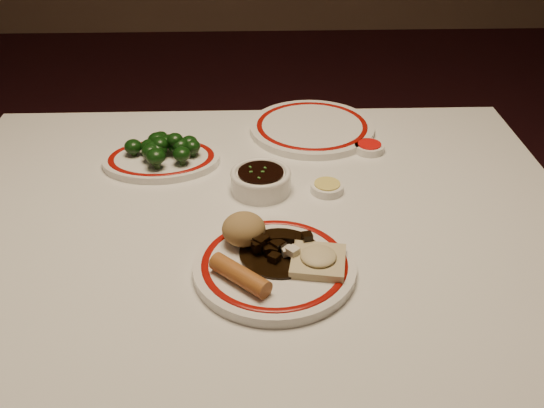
{
  "coord_description": "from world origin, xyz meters",
  "views": [
    {
      "loc": [
        0.01,
        -0.92,
        1.37
      ],
      "look_at": [
        0.03,
        -0.05,
        0.8
      ],
      "focal_mm": 40.0,
      "sensor_mm": 36.0,
      "label": 1
    }
  ],
  "objects": [
    {
      "name": "rice_mound",
      "position": [
        -0.01,
        -0.11,
        0.79
      ],
      "size": [
        0.07,
        0.07,
        0.05
      ],
      "primitive_type": "ellipsoid",
      "color": "#997848",
      "rests_on": "main_plate"
    },
    {
      "name": "soy_bowl",
      "position": [
        0.02,
        0.08,
        0.77
      ],
      "size": [
        0.11,
        0.11,
        0.04
      ],
      "color": "white",
      "rests_on": "dining_table"
    },
    {
      "name": "broccoli_pile",
      "position": [
        -0.18,
        0.19,
        0.79
      ],
      "size": [
        0.16,
        0.13,
        0.05
      ],
      "color": "#23471C",
      "rests_on": "broccoli_plate"
    },
    {
      "name": "fried_wonton",
      "position": [
        0.1,
        -0.18,
        0.78
      ],
      "size": [
        0.1,
        0.1,
        0.02
      ],
      "color": "#C4B78A",
      "rests_on": "main_plate"
    },
    {
      "name": "broccoli_plate",
      "position": [
        -0.19,
        0.19,
        0.76
      ],
      "size": [
        0.25,
        0.22,
        0.02
      ],
      "color": "white",
      "rests_on": "dining_table"
    },
    {
      "name": "stirfry_heap",
      "position": [
        0.04,
        -0.14,
        0.78
      ],
      "size": [
        0.13,
        0.13,
        0.03
      ],
      "color": "black",
      "rests_on": "main_plate"
    },
    {
      "name": "dining_table",
      "position": [
        0.0,
        0.0,
        0.66
      ],
      "size": [
        1.2,
        0.9,
        0.75
      ],
      "color": "white",
      "rests_on": "ground"
    },
    {
      "name": "mustard_dish",
      "position": [
        0.14,
        0.07,
        0.76
      ],
      "size": [
        0.06,
        0.06,
        0.02
      ],
      "color": "white",
      "rests_on": "dining_table"
    },
    {
      "name": "far_plate",
      "position": [
        0.14,
        0.33,
        0.76
      ],
      "size": [
        0.35,
        0.35,
        0.02
      ],
      "color": "white",
      "rests_on": "dining_table"
    },
    {
      "name": "spring_roll",
      "position": [
        -0.02,
        -0.21,
        0.78
      ],
      "size": [
        0.1,
        0.09,
        0.03
      ],
      "primitive_type": "cylinder",
      "rotation": [
        1.57,
        0.0,
        0.81
      ],
      "color": "#A96229",
      "rests_on": "main_plate"
    },
    {
      "name": "main_plate",
      "position": [
        0.03,
        -0.17,
        0.76
      ],
      "size": [
        0.26,
        0.26,
        0.02
      ],
      "color": "white",
      "rests_on": "dining_table"
    },
    {
      "name": "sweet_sour_dish",
      "position": [
        0.25,
        0.23,
        0.76
      ],
      "size": [
        0.06,
        0.06,
        0.02
      ],
      "color": "white",
      "rests_on": "dining_table"
    }
  ]
}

